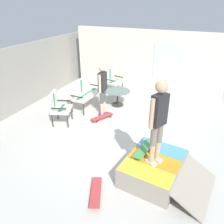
{
  "coord_description": "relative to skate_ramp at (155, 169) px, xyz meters",
  "views": [
    {
      "loc": [
        -4.92,
        -1.93,
        3.52
      ],
      "look_at": [
        0.18,
        0.35,
        0.7
      ],
      "focal_mm": 36.17,
      "sensor_mm": 36.0,
      "label": 1
    }
  ],
  "objects": [
    {
      "name": "skateboard_by_bench",
      "position": [
        1.93,
        2.23,
        -0.16
      ],
      "size": [
        0.81,
        0.53,
        0.1
      ],
      "color": "#B23838",
      "rests_on": "ground_plane"
    },
    {
      "name": "house_facade",
      "position": [
        4.88,
        1.72,
        1.0
      ],
      "size": [
        0.23,
        6.0,
        2.48
      ],
      "color": "silver",
      "rests_on": "ground_plane"
    },
    {
      "name": "patio_bench",
      "position": [
        2.53,
        3.25,
        0.37
      ],
      "size": [
        1.27,
        0.6,
        1.02
      ],
      "color": "#2D2823",
      "rests_on": "ground_plane"
    },
    {
      "name": "patio_table",
      "position": [
        3.14,
        2.2,
        0.16
      ],
      "size": [
        0.9,
        0.9,
        0.57
      ],
      "color": "#2D2823",
      "rests_on": "ground_plane"
    },
    {
      "name": "person_watching",
      "position": [
        2.25,
        2.35,
        0.77
      ],
      "size": [
        0.48,
        0.25,
        1.73
      ],
      "color": "navy",
      "rests_on": "ground_plane"
    },
    {
      "name": "skateboard_on_ramp",
      "position": [
        0.15,
        0.31,
        0.33
      ],
      "size": [
        0.82,
        0.29,
        0.1
      ],
      "color": "#3F8C4C",
      "rests_on": "skate_ramp"
    },
    {
      "name": "patio_chair_by_wall",
      "position": [
        1.16,
        3.36,
        0.37
      ],
      "size": [
        0.77,
        0.73,
        1.02
      ],
      "color": "#2D2823",
      "rests_on": "ground_plane"
    },
    {
      "name": "patio_chair_near_house",
      "position": [
        4.19,
        2.9,
        0.37
      ],
      "size": [
        0.73,
        0.68,
        1.02
      ],
      "color": "#2D2823",
      "rests_on": "ground_plane"
    },
    {
      "name": "skateboard_spare",
      "position": [
        -0.98,
        0.93,
        -0.16
      ],
      "size": [
        0.81,
        0.5,
        0.1
      ],
      "color": "#B23838",
      "rests_on": "ground_plane"
    },
    {
      "name": "back_wall_cinderblock",
      "position": [
        1.09,
        5.23,
        0.83
      ],
      "size": [
        9.0,
        0.2,
        2.14
      ],
      "color": "gray",
      "rests_on": "ground_plane"
    },
    {
      "name": "skate_ramp",
      "position": [
        0.0,
        0.0,
        0.0
      ],
      "size": [
        1.57,
        1.9,
        0.49
      ],
      "color": "gray",
      "rests_on": "ground_plane"
    },
    {
      "name": "person_skater",
      "position": [
        -0.09,
        0.02,
        1.29
      ],
      "size": [
        0.44,
        0.34,
        1.78
      ],
      "color": "silver",
      "rests_on": "skate_ramp"
    },
    {
      "name": "ground_plane",
      "position": [
        1.09,
        1.23,
        -0.29
      ],
      "size": [
        12.0,
        12.0,
        0.1
      ],
      "primitive_type": "cube",
      "color": "beige"
    }
  ]
}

